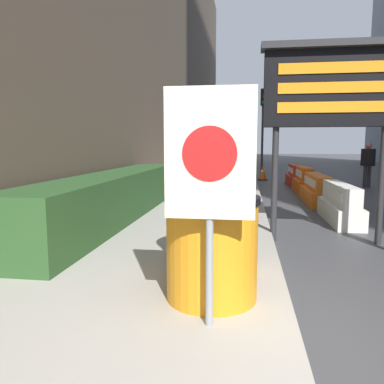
% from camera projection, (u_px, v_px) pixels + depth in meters
% --- Properties ---
extents(ground_plane, '(120.00, 120.00, 0.00)m').
position_uv_depth(ground_plane, '(301.00, 353.00, 2.80)').
color(ground_plane, '#3F3F42').
extents(sidewalk_left, '(3.48, 56.00, 0.14)m').
position_uv_depth(sidewalk_left, '(80.00, 328.00, 3.04)').
color(sidewalk_left, '#A39E93').
rests_on(sidewalk_left, ground_plane).
extents(hedge_strip, '(0.90, 6.67, 0.87)m').
position_uv_depth(hedge_strip, '(116.00, 195.00, 7.17)').
color(hedge_strip, '#284C23').
rests_on(hedge_strip, sidewalk_left).
extents(barrel_drum_foreground, '(0.86, 0.86, 0.95)m').
position_uv_depth(barrel_drum_foreground, '(212.00, 247.00, 3.40)').
color(barrel_drum_foreground, orange).
rests_on(barrel_drum_foreground, sidewalk_left).
extents(barrel_drum_middle, '(0.86, 0.86, 0.95)m').
position_uv_depth(barrel_drum_middle, '(210.00, 225.00, 4.33)').
color(barrel_drum_middle, orange).
rests_on(barrel_drum_middle, sidewalk_left).
extents(warning_sign, '(0.68, 0.08, 1.83)m').
position_uv_depth(warning_sign, '(210.00, 167.00, 2.77)').
color(warning_sign, gray).
rests_on(warning_sign, sidewalk_left).
extents(message_board, '(2.13, 0.36, 3.06)m').
position_uv_depth(message_board, '(331.00, 90.00, 5.64)').
color(message_board, '#28282B').
rests_on(message_board, ground_plane).
extents(jersey_barrier_white, '(0.51, 1.97, 0.77)m').
position_uv_depth(jersey_barrier_white, '(340.00, 205.00, 7.50)').
color(jersey_barrier_white, silver).
rests_on(jersey_barrier_white, ground_plane).
extents(jersey_barrier_orange_near, '(0.62, 2.09, 0.75)m').
position_uv_depth(jersey_barrier_orange_near, '(317.00, 191.00, 9.90)').
color(jersey_barrier_orange_near, orange).
rests_on(jersey_barrier_orange_near, ground_plane).
extents(jersey_barrier_orange_far, '(0.56, 1.61, 0.82)m').
position_uv_depth(jersey_barrier_orange_far, '(304.00, 181.00, 12.16)').
color(jersey_barrier_orange_far, orange).
rests_on(jersey_barrier_orange_far, ground_plane).
extents(jersey_barrier_red_striped, '(0.58, 1.75, 0.78)m').
position_uv_depth(jersey_barrier_red_striped, '(295.00, 176.00, 14.25)').
color(jersey_barrier_red_striped, red).
rests_on(jersey_barrier_red_striped, ground_plane).
extents(traffic_cone_near, '(0.39, 0.39, 0.69)m').
position_uv_depth(traffic_cone_near, '(263.00, 172.00, 16.28)').
color(traffic_cone_near, black).
rests_on(traffic_cone_near, ground_plane).
extents(traffic_light_near_curb, '(0.28, 0.45, 4.38)m').
position_uv_depth(traffic_light_near_curb, '(263.00, 113.00, 19.45)').
color(traffic_light_near_curb, '#2D2D30').
rests_on(traffic_light_near_curb, ground_plane).
extents(pedestrian_worker, '(0.44, 0.49, 1.61)m').
position_uv_depth(pedestrian_worker, '(368.00, 161.00, 13.44)').
color(pedestrian_worker, '#333338').
rests_on(pedestrian_worker, ground_plane).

